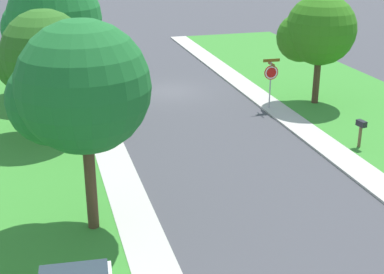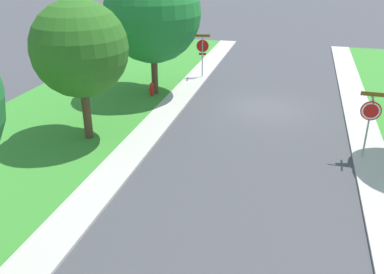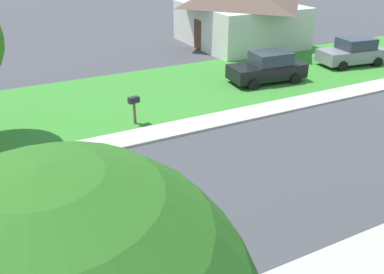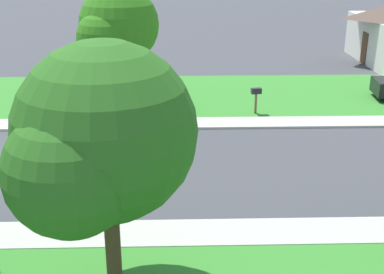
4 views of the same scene
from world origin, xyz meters
name	(u,v)px [view 3 (image 3 of 4)]	position (x,y,z in m)	size (l,w,h in m)	color
sidewalk_east	(327,274)	(4.70, 12.00, 0.05)	(1.40, 56.00, 0.10)	#B7B2A8
sidewalk_west	(169,130)	(-4.70, 12.00, 0.05)	(1.40, 56.00, 0.10)	#B7B2A8
lawn_west	(131,96)	(-9.40, 12.00, 0.04)	(8.00, 56.00, 0.08)	#38842D
car_grey_far_down_street	(353,52)	(-8.43, 26.59, 0.87)	(2.45, 4.50, 1.76)	gray
car_black_behind_trees	(268,68)	(-8.09, 19.67, 0.87)	(2.33, 4.44, 1.76)	black
house_left_setback	(240,12)	(-16.78, 23.44, 2.38)	(9.05, 7.85, 4.60)	silver
mailbox	(134,104)	(-5.99, 10.96, 1.01)	(0.31, 0.51, 1.31)	brown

